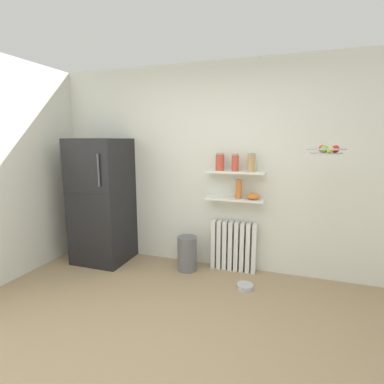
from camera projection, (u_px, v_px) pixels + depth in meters
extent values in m
plane|color=#9E8460|center=(174.00, 333.00, 2.51)|extent=(7.04, 7.04, 0.00)
cube|color=silver|center=(218.00, 168.00, 3.73)|extent=(7.04, 0.10, 2.60)
cube|color=black|center=(102.00, 201.00, 3.94)|extent=(0.69, 0.64, 1.68)
cube|color=#262628|center=(85.00, 192.00, 3.61)|extent=(0.68, 0.01, 0.01)
cylinder|color=#4C4C51|center=(98.00, 170.00, 3.48)|extent=(0.02, 0.02, 0.40)
cube|color=white|center=(214.00, 244.00, 3.79)|extent=(0.05, 0.12, 0.64)
cube|color=white|center=(219.00, 244.00, 3.76)|extent=(0.05, 0.12, 0.64)
cube|color=white|center=(225.00, 245.00, 3.74)|extent=(0.05, 0.12, 0.64)
cube|color=white|center=(231.00, 246.00, 3.72)|extent=(0.05, 0.12, 0.64)
cube|color=white|center=(236.00, 246.00, 3.69)|extent=(0.05, 0.12, 0.64)
cube|color=white|center=(242.00, 247.00, 3.67)|extent=(0.05, 0.12, 0.64)
cube|color=white|center=(248.00, 248.00, 3.65)|extent=(0.05, 0.12, 0.64)
cube|color=white|center=(254.00, 248.00, 3.62)|extent=(0.05, 0.12, 0.64)
cube|color=white|center=(234.00, 199.00, 3.57)|extent=(0.71, 0.22, 0.02)
cube|color=white|center=(235.00, 172.00, 3.51)|extent=(0.71, 0.22, 0.02)
cylinder|color=#C64C38|center=(220.00, 163.00, 3.55)|extent=(0.10, 0.10, 0.19)
cylinder|color=gray|center=(220.00, 154.00, 3.53)|extent=(0.10, 0.10, 0.02)
cylinder|color=#C64C38|center=(235.00, 163.00, 3.49)|extent=(0.09, 0.09, 0.19)
cylinder|color=gray|center=(236.00, 155.00, 3.47)|extent=(0.08, 0.08, 0.02)
cylinder|color=tan|center=(251.00, 163.00, 3.43)|extent=(0.09, 0.09, 0.20)
cylinder|color=gray|center=(252.00, 154.00, 3.41)|extent=(0.09, 0.09, 0.02)
cylinder|color=#CC7033|center=(239.00, 189.00, 3.53)|extent=(0.07, 0.07, 0.23)
ellipsoid|color=orange|center=(253.00, 196.00, 3.49)|extent=(0.17, 0.17, 0.08)
cylinder|color=slate|center=(187.00, 253.00, 3.72)|extent=(0.25, 0.25, 0.44)
cylinder|color=#B7B7BC|center=(245.00, 286.00, 3.27)|extent=(0.19, 0.19, 0.05)
torus|color=#B2B2B7|center=(326.00, 149.00, 2.72)|extent=(0.35, 0.35, 0.01)
cylinder|color=#A8A8AD|center=(326.00, 153.00, 2.73)|extent=(0.29, 0.29, 0.01)
sphere|color=red|center=(336.00, 149.00, 2.69)|extent=(0.07, 0.07, 0.07)
sphere|color=red|center=(323.00, 149.00, 2.81)|extent=(0.07, 0.07, 0.07)
sphere|color=#7FAD38|center=(324.00, 149.00, 2.69)|extent=(0.07, 0.07, 0.07)
ellipsoid|color=yellow|center=(332.00, 150.00, 2.68)|extent=(0.12, 0.18, 0.08)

